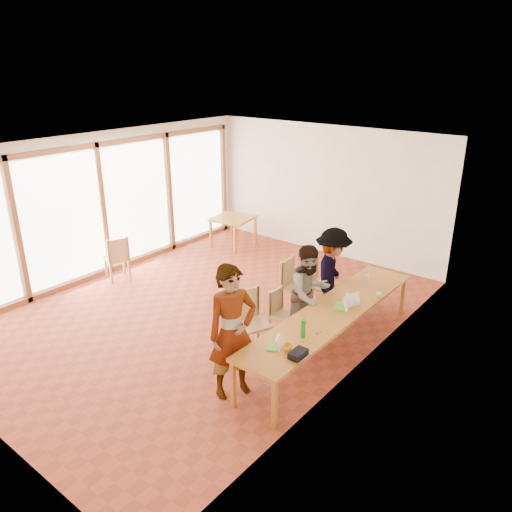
% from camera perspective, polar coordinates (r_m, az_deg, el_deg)
% --- Properties ---
extents(ground, '(8.00, 8.00, 0.00)m').
position_cam_1_polar(ground, '(9.31, -5.54, -6.28)').
color(ground, '#973A24').
rests_on(ground, ground).
extents(wall_back, '(6.00, 0.10, 3.00)m').
position_cam_1_polar(wall_back, '(11.78, 7.87, 7.42)').
color(wall_back, white).
rests_on(wall_back, ground).
extents(wall_right, '(0.10, 8.00, 3.00)m').
position_cam_1_polar(wall_right, '(7.08, 11.83, -2.49)').
color(wall_right, white).
rests_on(wall_right, ground).
extents(window_wall, '(0.10, 8.00, 3.00)m').
position_cam_1_polar(window_wall, '(10.92, -17.17, 5.54)').
color(window_wall, white).
rests_on(window_wall, ground).
extents(ceiling, '(6.00, 8.00, 0.04)m').
position_cam_1_polar(ceiling, '(8.35, -6.29, 12.39)').
color(ceiling, white).
rests_on(ceiling, wall_back).
extents(communal_table, '(0.80, 4.00, 0.75)m').
position_cam_1_polar(communal_table, '(7.78, 8.74, -6.52)').
color(communal_table, '#AD6726').
rests_on(communal_table, ground).
extents(side_table, '(0.90, 0.90, 0.75)m').
position_cam_1_polar(side_table, '(12.24, -2.64, 4.09)').
color(side_table, '#AD6726').
rests_on(side_table, ground).
extents(chair_near, '(0.62, 0.62, 0.54)m').
position_cam_1_polar(chair_near, '(7.85, -0.79, -6.61)').
color(chair_near, tan).
rests_on(chair_near, ground).
extents(chair_mid, '(0.39, 0.39, 0.44)m').
position_cam_1_polar(chair_mid, '(8.28, 2.70, -5.98)').
color(chair_mid, tan).
rests_on(chair_mid, ground).
extents(chair_far, '(0.51, 0.51, 0.54)m').
position_cam_1_polar(chair_far, '(9.02, 4.10, -2.79)').
color(chair_far, tan).
rests_on(chair_far, ground).
extents(chair_empty, '(0.43, 0.43, 0.49)m').
position_cam_1_polar(chair_empty, '(9.31, 6.77, -2.47)').
color(chair_empty, tan).
rests_on(chair_empty, ground).
extents(chair_spare, '(0.57, 0.57, 0.51)m').
position_cam_1_polar(chair_spare, '(10.68, -15.55, 0.19)').
color(chair_spare, tan).
rests_on(chair_spare, ground).
extents(person_near, '(0.71, 0.82, 1.91)m').
position_cam_1_polar(person_near, '(6.71, -2.71, -8.66)').
color(person_near, gray).
rests_on(person_near, ground).
extents(person_mid, '(0.84, 0.95, 1.63)m').
position_cam_1_polar(person_mid, '(8.11, 6.09, -4.26)').
color(person_mid, gray).
rests_on(person_mid, ground).
extents(person_far, '(1.01, 1.25, 1.69)m').
position_cam_1_polar(person_far, '(8.78, 8.70, -2.13)').
color(person_far, gray).
rests_on(person_far, ground).
extents(laptop_near, '(0.25, 0.26, 0.18)m').
position_cam_1_polar(laptop_near, '(6.73, 2.29, -10.09)').
color(laptop_near, '#53C432').
rests_on(laptop_near, communal_table).
extents(laptop_mid, '(0.28, 0.30, 0.22)m').
position_cam_1_polar(laptop_mid, '(7.84, 10.00, -5.49)').
color(laptop_mid, '#53C432').
rests_on(laptop_mid, communal_table).
extents(laptop_far, '(0.28, 0.30, 0.20)m').
position_cam_1_polar(laptop_far, '(7.98, 10.87, -5.08)').
color(laptop_far, '#53C432').
rests_on(laptop_far, communal_table).
extents(yellow_mug, '(0.15, 0.15, 0.10)m').
position_cam_1_polar(yellow_mug, '(6.68, 3.64, -10.38)').
color(yellow_mug, '#FEAC15').
rests_on(yellow_mug, communal_table).
extents(green_bottle, '(0.07, 0.07, 0.28)m').
position_cam_1_polar(green_bottle, '(6.94, 5.42, -8.25)').
color(green_bottle, '#157217').
rests_on(green_bottle, communal_table).
extents(clear_glass, '(0.07, 0.07, 0.09)m').
position_cam_1_polar(clear_glass, '(8.90, 12.60, -2.42)').
color(clear_glass, silver).
rests_on(clear_glass, communal_table).
extents(condiment_cup, '(0.08, 0.08, 0.06)m').
position_cam_1_polar(condiment_cup, '(8.34, 13.81, -4.30)').
color(condiment_cup, white).
rests_on(condiment_cup, communal_table).
extents(pink_phone, '(0.05, 0.10, 0.01)m').
position_cam_1_polar(pink_phone, '(7.15, 7.15, -8.62)').
color(pink_phone, '#BC2B6E').
rests_on(pink_phone, communal_table).
extents(black_pouch, '(0.16, 0.26, 0.09)m').
position_cam_1_polar(black_pouch, '(6.57, 4.85, -11.09)').
color(black_pouch, black).
rests_on(black_pouch, communal_table).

